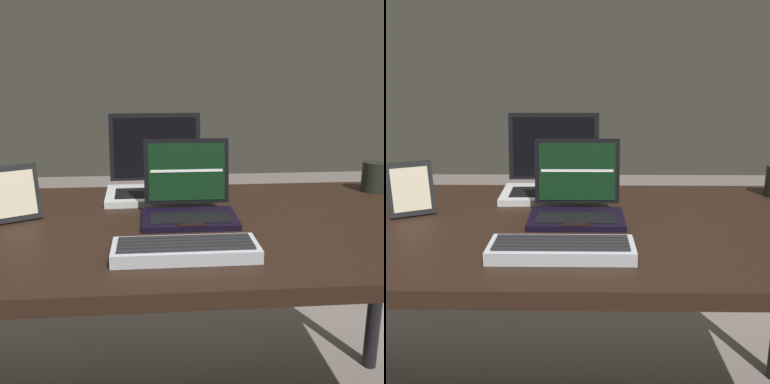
% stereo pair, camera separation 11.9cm
% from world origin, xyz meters
% --- Properties ---
extents(desk, '(1.67, 0.83, 0.74)m').
position_xyz_m(desk, '(0.00, 0.00, 0.67)').
color(desk, black).
rests_on(desk, ground).
extents(laptop_front, '(0.26, 0.21, 0.21)m').
position_xyz_m(laptop_front, '(0.03, 0.03, 0.78)').
color(laptop_front, black).
rests_on(laptop_front, desk).
extents(laptop_rear, '(0.34, 0.28, 0.26)m').
position_xyz_m(laptop_rear, '(-0.05, 0.30, 0.79)').
color(laptop_rear, '#BBBDBF').
rests_on(laptop_rear, desk).
extents(external_keyboard, '(0.32, 0.12, 0.03)m').
position_xyz_m(external_keyboard, '(0.00, -0.24, 0.76)').
color(external_keyboard, '#B0B4C0').
rests_on(external_keyboard, desk).
extents(photo_frame, '(0.13, 0.10, 0.15)m').
position_xyz_m(photo_frame, '(-0.44, 0.05, 0.82)').
color(photo_frame, black).
rests_on(photo_frame, desk).
extents(coffee_mug, '(0.11, 0.07, 0.10)m').
position_xyz_m(coffee_mug, '(0.68, 0.28, 0.79)').
color(coffee_mug, black).
rests_on(coffee_mug, desk).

